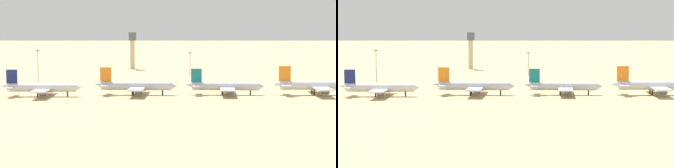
# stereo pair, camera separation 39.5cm
# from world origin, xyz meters

# --- Properties ---
(ground) EXTENTS (4000.00, 4000.00, 0.00)m
(ground) POSITION_xyz_m (0.00, 0.00, 0.00)
(ground) COLOR tan
(ridge_west) EXTENTS (428.78, 360.40, 66.60)m
(ridge_west) POSITION_xyz_m (8.51, 1142.31, 33.30)
(ridge_west) COLOR slate
(ridge_west) RESTS_ON ground
(parked_jet_navy_3) EXTENTS (38.53, 32.54, 12.72)m
(parked_jet_navy_3) POSITION_xyz_m (-43.97, 21.05, 4.17)
(parked_jet_navy_3) COLOR silver
(parked_jet_navy_3) RESTS_ON ground
(parked_jet_orange_4) EXTENTS (40.17, 34.09, 13.27)m
(parked_jet_orange_4) POSITION_xyz_m (0.57, 23.97, 4.35)
(parked_jet_orange_4) COLOR silver
(parked_jet_orange_4) RESTS_ON ground
(parked_jet_teal_5) EXTENTS (38.07, 32.31, 12.58)m
(parked_jet_teal_5) POSITION_xyz_m (43.33, 21.25, 4.12)
(parked_jet_teal_5) COLOR silver
(parked_jet_teal_5) RESTS_ON ground
(parked_jet_orange_6) EXTENTS (42.22, 35.52, 13.94)m
(parked_jet_orange_6) POSITION_xyz_m (86.95, 17.81, 4.57)
(parked_jet_orange_6) COLOR silver
(parked_jet_orange_6) RESTS_ON ground
(control_tower) EXTENTS (5.20, 5.20, 25.57)m
(control_tower) POSITION_xyz_m (3.36, 184.09, 15.43)
(control_tower) COLOR #C6B793
(control_tower) RESTS_ON ground
(light_pole_west) EXTENTS (1.80, 0.50, 14.59)m
(light_pole_west) POSITION_xyz_m (37.70, 126.58, 8.49)
(light_pole_west) COLOR #59595E
(light_pole_west) RESTS_ON ground
(light_pole_mid) EXTENTS (1.80, 0.50, 18.13)m
(light_pole_mid) POSITION_xyz_m (-52.39, 91.69, 10.31)
(light_pole_mid) COLOR #59595E
(light_pole_mid) RESTS_ON ground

